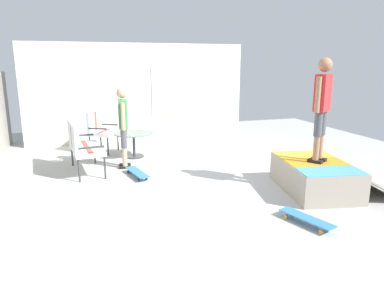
{
  "coord_description": "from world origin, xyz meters",
  "views": [
    {
      "loc": [
        -5.91,
        1.95,
        2.15
      ],
      "look_at": [
        0.04,
        0.11,
        0.7
      ],
      "focal_mm": 32.69,
      "sensor_mm": 36.0,
      "label": 1
    }
  ],
  "objects_px": {
    "person_skater": "(322,102)",
    "skateboard_by_bench": "(137,172)",
    "skate_ramp": "(316,176)",
    "patio_bench": "(80,143)",
    "person_watching": "(123,122)",
    "patio_chair_near_house": "(99,127)",
    "skateboard_spare": "(307,219)",
    "patio_table": "(134,140)"
  },
  "relations": [
    {
      "from": "person_watching",
      "to": "person_skater",
      "type": "xyz_separation_m",
      "value": [
        -2.36,
        -2.97,
        0.55
      ]
    },
    {
      "from": "person_skater",
      "to": "skateboard_spare",
      "type": "bearing_deg",
      "value": 139.52
    },
    {
      "from": "patio_chair_near_house",
      "to": "person_skater",
      "type": "relative_size",
      "value": 0.59
    },
    {
      "from": "skateboard_by_bench",
      "to": "skateboard_spare",
      "type": "distance_m",
      "value": 3.33
    },
    {
      "from": "skate_ramp",
      "to": "skateboard_by_bench",
      "type": "distance_m",
      "value": 3.28
    },
    {
      "from": "skate_ramp",
      "to": "person_skater",
      "type": "height_order",
      "value": "person_skater"
    },
    {
      "from": "patio_bench",
      "to": "person_skater",
      "type": "distance_m",
      "value": 4.53
    },
    {
      "from": "skate_ramp",
      "to": "skateboard_by_bench",
      "type": "xyz_separation_m",
      "value": [
        1.65,
        2.83,
        -0.17
      ]
    },
    {
      "from": "skateboard_spare",
      "to": "skate_ramp",
      "type": "bearing_deg",
      "value": -40.88
    },
    {
      "from": "patio_chair_near_house",
      "to": "patio_bench",
      "type": "bearing_deg",
      "value": 165.05
    },
    {
      "from": "skate_ramp",
      "to": "skateboard_spare",
      "type": "relative_size",
      "value": 2.37
    },
    {
      "from": "patio_table",
      "to": "skateboard_by_bench",
      "type": "bearing_deg",
      "value": 174.02
    },
    {
      "from": "patio_chair_near_house",
      "to": "patio_table",
      "type": "distance_m",
      "value": 1.06
    },
    {
      "from": "person_skater",
      "to": "patio_chair_near_house",
      "type": "bearing_deg",
      "value": 41.4
    },
    {
      "from": "patio_bench",
      "to": "skateboard_by_bench",
      "type": "distance_m",
      "value": 1.28
    },
    {
      "from": "person_watching",
      "to": "skateboard_by_bench",
      "type": "relative_size",
      "value": 2.02
    },
    {
      "from": "skate_ramp",
      "to": "person_skater",
      "type": "relative_size",
      "value": 1.14
    },
    {
      "from": "skateboard_by_bench",
      "to": "person_skater",
      "type": "bearing_deg",
      "value": -120.25
    },
    {
      "from": "skate_ramp",
      "to": "patio_bench",
      "type": "xyz_separation_m",
      "value": [
        2.24,
        3.84,
        0.36
      ]
    },
    {
      "from": "patio_bench",
      "to": "patio_table",
      "type": "xyz_separation_m",
      "value": [
        0.89,
        -1.17,
        -0.21
      ]
    },
    {
      "from": "patio_bench",
      "to": "skateboard_by_bench",
      "type": "relative_size",
      "value": 1.59
    },
    {
      "from": "skate_ramp",
      "to": "skateboard_spare",
      "type": "height_order",
      "value": "skate_ramp"
    },
    {
      "from": "person_skater",
      "to": "person_watching",
      "type": "bearing_deg",
      "value": 51.6
    },
    {
      "from": "person_skater",
      "to": "patio_bench",
      "type": "bearing_deg",
      "value": 59.79
    },
    {
      "from": "person_watching",
      "to": "person_skater",
      "type": "height_order",
      "value": "person_skater"
    },
    {
      "from": "person_skater",
      "to": "skateboard_by_bench",
      "type": "relative_size",
      "value": 2.08
    },
    {
      "from": "person_skater",
      "to": "skateboard_spare",
      "type": "xyz_separation_m",
      "value": [
        -1.08,
        0.92,
        -1.44
      ]
    },
    {
      "from": "patio_bench",
      "to": "person_watching",
      "type": "distance_m",
      "value": 0.94
    },
    {
      "from": "skate_ramp",
      "to": "skateboard_by_bench",
      "type": "bearing_deg",
      "value": 59.72
    },
    {
      "from": "patio_bench",
      "to": "person_watching",
      "type": "xyz_separation_m",
      "value": [
        0.12,
        -0.86,
        0.36
      ]
    },
    {
      "from": "patio_chair_near_house",
      "to": "skateboard_by_bench",
      "type": "distance_m",
      "value": 2.35
    },
    {
      "from": "patio_table",
      "to": "skateboard_by_bench",
      "type": "height_order",
      "value": "patio_table"
    },
    {
      "from": "skate_ramp",
      "to": "person_watching",
      "type": "xyz_separation_m",
      "value": [
        2.36,
        2.98,
        0.71
      ]
    },
    {
      "from": "person_watching",
      "to": "skateboard_by_bench",
      "type": "bearing_deg",
      "value": -168.11
    },
    {
      "from": "patio_table",
      "to": "patio_chair_near_house",
      "type": "bearing_deg",
      "value": 45.03
    },
    {
      "from": "patio_chair_near_house",
      "to": "skateboard_spare",
      "type": "distance_m",
      "value": 5.55
    },
    {
      "from": "patio_table",
      "to": "person_watching",
      "type": "height_order",
      "value": "person_watching"
    },
    {
      "from": "patio_table",
      "to": "skateboard_spare",
      "type": "relative_size",
      "value": 1.1
    },
    {
      "from": "person_watching",
      "to": "person_skater",
      "type": "relative_size",
      "value": 0.97
    },
    {
      "from": "skate_ramp",
      "to": "person_skater",
      "type": "xyz_separation_m",
      "value": [
        0.01,
        0.01,
        1.26
      ]
    },
    {
      "from": "patio_table",
      "to": "skateboard_spare",
      "type": "height_order",
      "value": "patio_table"
    },
    {
      "from": "patio_bench",
      "to": "person_skater",
      "type": "xyz_separation_m",
      "value": [
        -2.23,
        -3.84,
        0.91
      ]
    }
  ]
}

